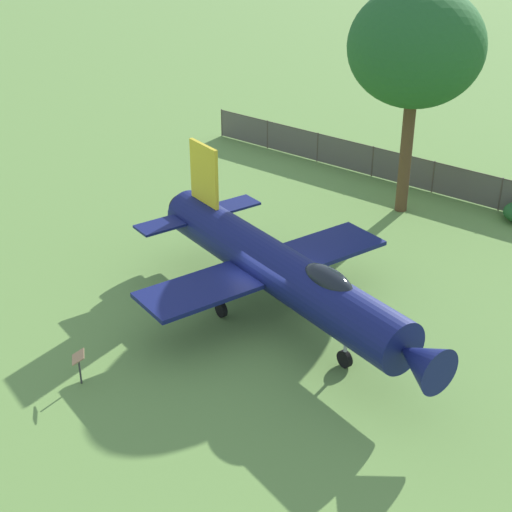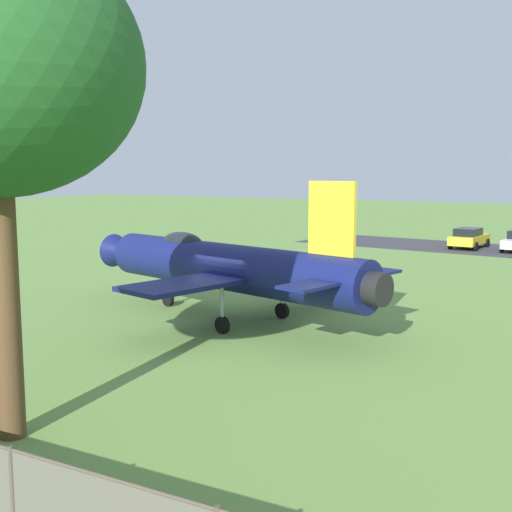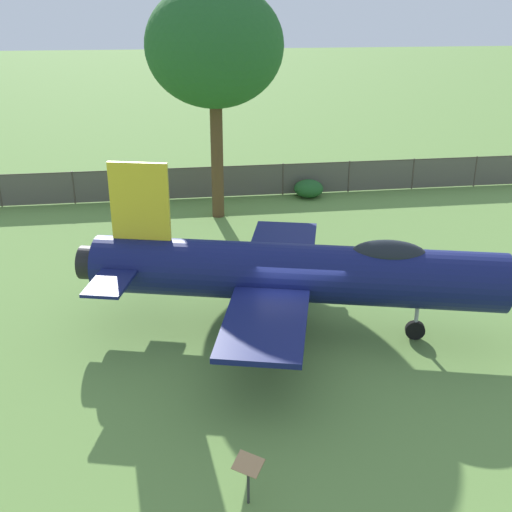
# 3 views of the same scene
# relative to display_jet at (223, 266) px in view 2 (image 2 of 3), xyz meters

# --- Properties ---
(ground_plane) EXTENTS (200.00, 200.00, 0.00)m
(ground_plane) POSITION_rel_display_jet_xyz_m (-0.36, 0.09, -2.06)
(ground_plane) COLOR #668E42
(display_jet) EXTENTS (14.25, 10.03, 5.30)m
(display_jet) POSITION_rel_display_jet_xyz_m (0.00, 0.00, 0.00)
(display_jet) COLOR #111951
(display_jet) RESTS_ON ground_plane
(info_plaque) EXTENTS (0.72, 0.68, 1.14)m
(info_plaque) POSITION_rel_display_jet_xyz_m (-2.52, -7.03, -1.20)
(info_plaque) COLOR #333333
(info_plaque) RESTS_ON ground_plane
(parked_car_yellow) EXTENTS (2.35, 4.53, 1.51)m
(parked_car_yellow) POSITION_rel_display_jet_xyz_m (-3.31, -28.10, -1.28)
(parked_car_yellow) COLOR gold
(parked_car_yellow) RESTS_ON ground_plane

